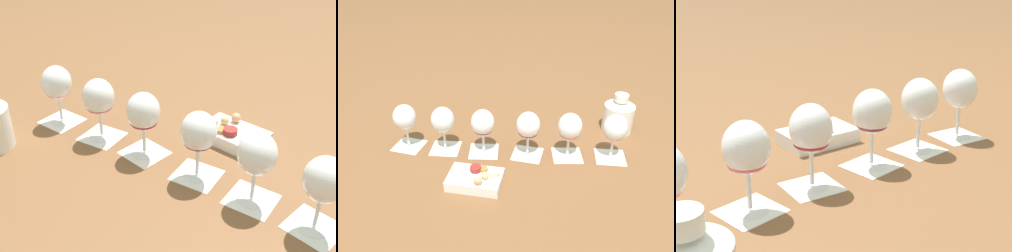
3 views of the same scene
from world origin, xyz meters
TOP-DOWN VIEW (x-y plane):
  - ground_plane at (0.00, 0.00)m, footprint 8.00×8.00m
  - tasting_card_0 at (-0.29, -0.20)m, footprint 0.13×0.13m
  - tasting_card_1 at (-0.17, -0.12)m, footprint 0.14×0.14m
  - tasting_card_2 at (-0.06, -0.04)m, footprint 0.13×0.13m
  - tasting_card_3 at (0.07, 0.05)m, footprint 0.14×0.14m
  - tasting_card_4 at (0.18, 0.12)m, footprint 0.14×0.14m
  - tasting_card_5 at (0.30, 0.19)m, footprint 0.13×0.13m
  - wine_glass_0 at (-0.29, -0.20)m, footprint 0.08×0.08m
  - wine_glass_1 at (-0.17, -0.12)m, footprint 0.08×0.08m
  - wine_glass_2 at (-0.06, -0.04)m, footprint 0.08×0.08m
  - wine_glass_3 at (0.07, 0.05)m, footprint 0.08×0.08m
  - wine_glass_4 at (0.18, 0.12)m, footprint 0.08×0.08m
  - wine_glass_5 at (0.30, 0.19)m, footprint 0.08×0.08m
  - snack_dish at (-0.03, 0.19)m, footprint 0.19×0.17m

SIDE VIEW (x-z plane):
  - ground_plane at x=0.00m, z-range 0.00..0.00m
  - tasting_card_0 at x=-0.29m, z-range 0.00..0.00m
  - tasting_card_1 at x=-0.17m, z-range 0.00..0.00m
  - tasting_card_2 at x=-0.06m, z-range 0.00..0.00m
  - tasting_card_3 at x=0.07m, z-range 0.00..0.00m
  - tasting_card_4 at x=0.18m, z-range 0.00..0.00m
  - tasting_card_5 at x=0.30m, z-range 0.00..0.00m
  - snack_dish at x=-0.03m, z-range -0.01..0.05m
  - wine_glass_3 at x=0.07m, z-range 0.03..0.19m
  - wine_glass_0 at x=-0.29m, z-range 0.03..0.19m
  - wine_glass_4 at x=0.18m, z-range 0.03..0.19m
  - wine_glass_5 at x=0.30m, z-range 0.03..0.19m
  - wine_glass_1 at x=-0.17m, z-range 0.03..0.19m
  - wine_glass_2 at x=-0.06m, z-range 0.03..0.19m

